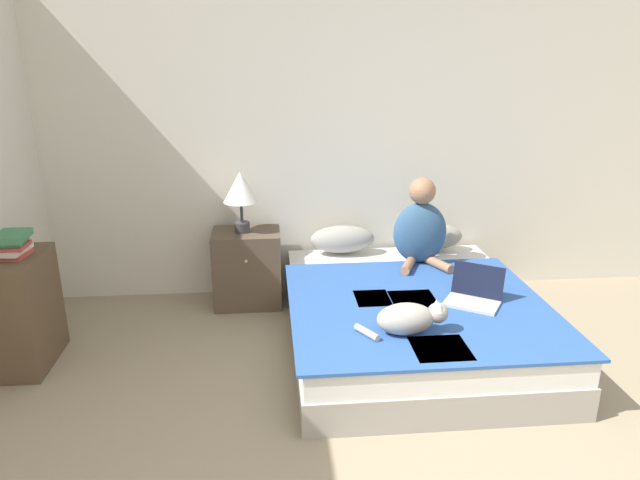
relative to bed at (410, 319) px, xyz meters
name	(u,v)px	position (x,y,z in m)	size (l,w,h in m)	color
wall_back	(358,142)	(-0.22, 1.08, 1.08)	(6.05, 0.05, 2.55)	beige
bed	(410,319)	(0.00, 0.00, 0.00)	(1.70, 2.00, 0.40)	#9E998E
pillow_near	(342,239)	(-0.37, 0.86, 0.31)	(0.53, 0.23, 0.23)	gray
pillow_far	(431,237)	(0.37, 0.86, 0.31)	(0.53, 0.23, 0.23)	gray
person_sitting	(420,228)	(0.20, 0.57, 0.48)	(0.42, 0.41, 0.68)	#33567A
cat_tabby	(409,318)	(-0.16, -0.59, 0.30)	(0.55, 0.20, 0.20)	#A8A399
laptop_open	(474,295)	(0.37, -0.20, 0.25)	(0.43, 0.41, 0.24)	#B7B7BC
nightstand	(247,268)	(-1.15, 0.80, 0.11)	(0.54, 0.42, 0.62)	brown
table_lamp	(241,189)	(-1.18, 0.80, 0.77)	(0.27, 0.27, 0.48)	#38383D
bookshelf	(24,311)	(-2.57, -0.02, 0.18)	(0.30, 0.57, 0.75)	brown
book_stack_top	(13,244)	(-2.57, -0.02, 0.64)	(0.20, 0.26, 0.16)	#B24238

